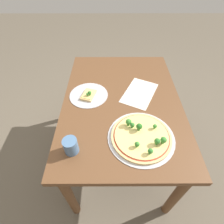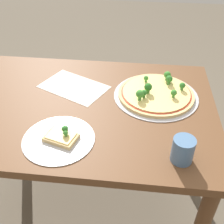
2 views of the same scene
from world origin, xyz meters
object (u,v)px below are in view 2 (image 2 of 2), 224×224
(pizza_tray_whole, at_px, (156,93))
(dining_table, at_px, (85,120))
(drinking_cup, at_px, (183,150))
(pizza_tray_slice, at_px, (60,138))

(pizza_tray_whole, bearing_deg, dining_table, -162.89)
(dining_table, height_order, drinking_cup, drinking_cup)
(dining_table, relative_size, drinking_cup, 12.38)
(dining_table, xyz_separation_m, drinking_cup, (0.41, -0.29, 0.14))
(dining_table, bearing_deg, drinking_cup, -35.54)
(pizza_tray_whole, distance_m, pizza_tray_slice, 0.50)
(pizza_tray_slice, bearing_deg, drinking_cup, -6.47)
(dining_table, xyz_separation_m, pizza_tray_whole, (0.32, 0.10, 0.11))
(pizza_tray_whole, bearing_deg, pizza_tray_slice, -137.37)
(pizza_tray_whole, relative_size, drinking_cup, 4.11)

